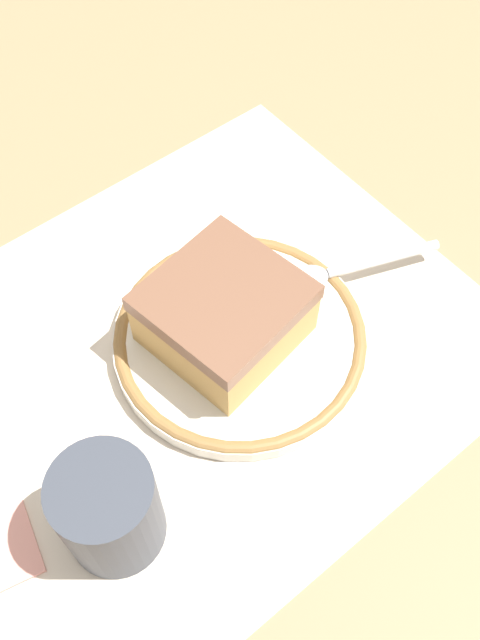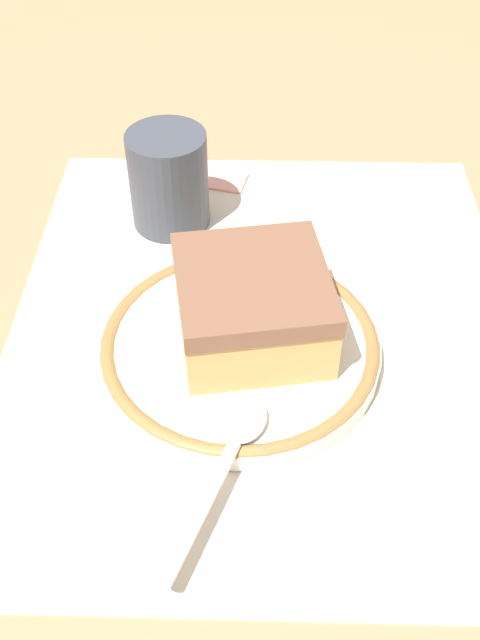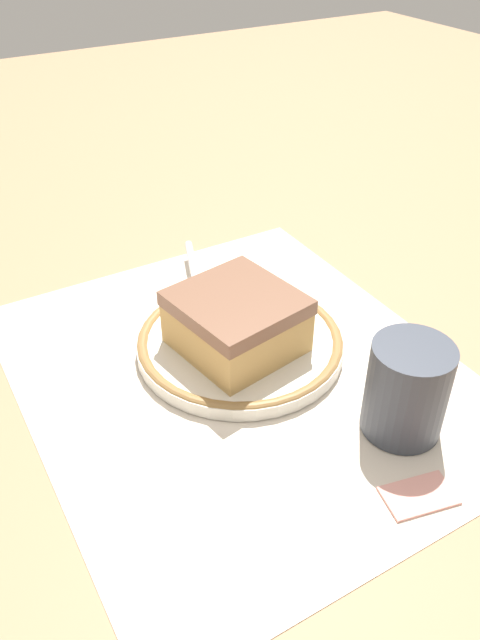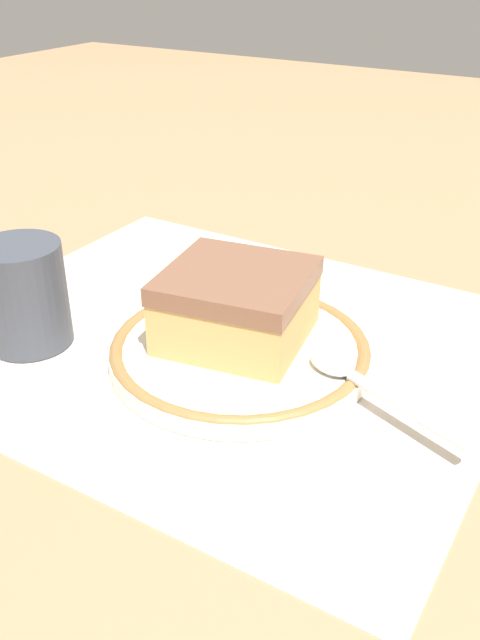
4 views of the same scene
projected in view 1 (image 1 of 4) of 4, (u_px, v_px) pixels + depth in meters
The scene contains 7 objects.
ground_plane at pixel (196, 350), 0.52m from camera, with size 2.40×2.40×0.00m, color #9E7551.
placemat at pixel (196, 350), 0.52m from camera, with size 0.42×0.35×0.00m, color beige.
plate at pixel (240, 338), 0.52m from camera, with size 0.19×0.19×0.01m.
cake_slice at pixel (225, 313), 0.49m from camera, with size 0.11×0.11×0.05m.
spoon at pixel (340, 270), 0.54m from camera, with size 0.12×0.06×0.01m.
cup at pixel (110, 513), 0.42m from camera, with size 0.06×0.06×0.08m.
sugar_packet at pixel (10, 544), 0.44m from camera, with size 0.05×0.03×0.01m, color #E5998C.
Camera 1 is at (-0.14, -0.23, 0.45)m, focal length 39.83 mm.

